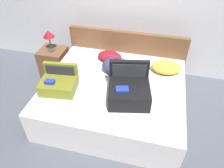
% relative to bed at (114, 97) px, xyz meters
% --- Properties ---
extents(ground_plane, '(12.00, 12.00, 0.00)m').
position_rel_bed_xyz_m(ground_plane, '(0.00, -0.40, -0.25)').
color(ground_plane, '#4C515B').
extents(bed, '(1.93, 1.70, 0.51)m').
position_rel_bed_xyz_m(bed, '(0.00, 0.00, 0.00)').
color(bed, silver).
rests_on(bed, ground).
extents(headboard, '(1.97, 0.08, 0.88)m').
position_rel_bed_xyz_m(headboard, '(0.00, 0.89, 0.18)').
color(headboard, brown).
rests_on(headboard, ground).
extents(hard_case_large, '(0.60, 0.59, 0.44)m').
position_rel_bed_xyz_m(hard_case_large, '(0.25, -0.24, 0.39)').
color(hard_case_large, black).
rests_on(hard_case_large, bed).
extents(hard_case_medium, '(0.50, 0.43, 0.32)m').
position_rel_bed_xyz_m(hard_case_medium, '(-0.69, -0.28, 0.36)').
color(hard_case_medium, olive).
rests_on(hard_case_medium, bed).
extents(duffel_bag, '(0.48, 0.31, 0.30)m').
position_rel_bed_xyz_m(duffel_bag, '(-0.03, 0.23, 0.38)').
color(duffel_bag, navy).
rests_on(duffel_bag, bed).
extents(pillow_near_headboard, '(0.46, 0.34, 0.17)m').
position_rel_bed_xyz_m(pillow_near_headboard, '(0.69, 0.46, 0.34)').
color(pillow_near_headboard, gold).
rests_on(pillow_near_headboard, bed).
extents(pillow_center_head, '(0.43, 0.33, 0.14)m').
position_rel_bed_xyz_m(pillow_center_head, '(-0.21, 0.57, 0.33)').
color(pillow_center_head, maroon).
rests_on(pillow_center_head, bed).
extents(nightstand, '(0.44, 0.40, 0.53)m').
position_rel_bed_xyz_m(nightstand, '(-1.25, 0.60, 0.01)').
color(nightstand, brown).
rests_on(nightstand, ground).
extents(table_lamp, '(0.18, 0.18, 0.36)m').
position_rel_bed_xyz_m(table_lamp, '(-1.25, 0.60, 0.56)').
color(table_lamp, '#3F3833').
rests_on(table_lamp, nightstand).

